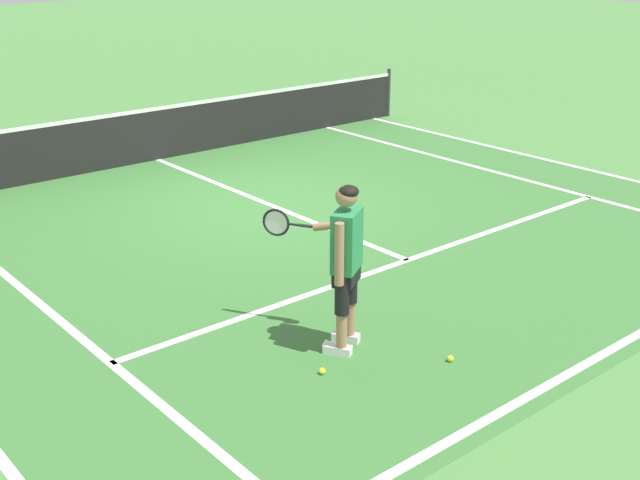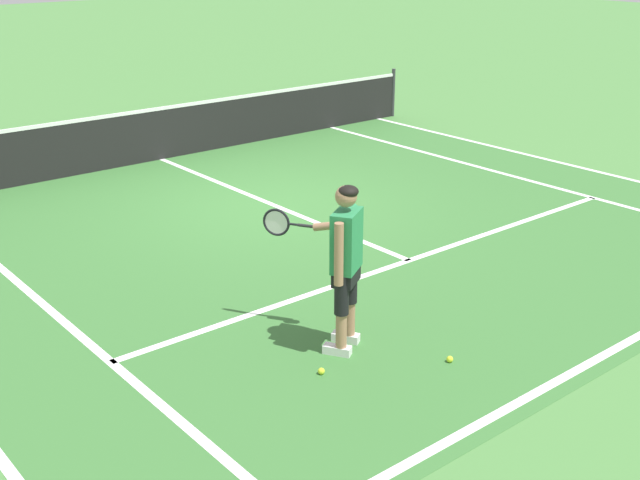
% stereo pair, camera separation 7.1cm
% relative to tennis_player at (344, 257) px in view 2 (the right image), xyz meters
% --- Properties ---
extents(ground_plane, '(80.00, 80.00, 0.00)m').
position_rel_tennis_player_xyz_m(ground_plane, '(2.17, 4.17, -0.99)').
color(ground_plane, '#477F3D').
extents(court_inner_surface, '(10.98, 9.78, 0.00)m').
position_rel_tennis_player_xyz_m(court_inner_surface, '(2.17, 2.92, -0.99)').
color(court_inner_surface, '#387033').
rests_on(court_inner_surface, ground).
extents(line_baseline, '(10.98, 0.10, 0.01)m').
position_rel_tennis_player_xyz_m(line_baseline, '(2.17, -1.77, -0.99)').
color(line_baseline, white).
rests_on(line_baseline, ground).
extents(line_service, '(8.23, 0.10, 0.01)m').
position_rel_tennis_player_xyz_m(line_service, '(2.17, 1.21, -0.99)').
color(line_service, white).
rests_on(line_service, ground).
extents(line_centre_service, '(0.10, 6.40, 0.01)m').
position_rel_tennis_player_xyz_m(line_centre_service, '(2.17, 4.41, -0.99)').
color(line_centre_service, white).
rests_on(line_centre_service, ground).
extents(line_singles_left, '(0.10, 9.38, 0.01)m').
position_rel_tennis_player_xyz_m(line_singles_left, '(-1.95, 2.92, -0.99)').
color(line_singles_left, white).
rests_on(line_singles_left, ground).
extents(line_singles_right, '(0.10, 9.38, 0.01)m').
position_rel_tennis_player_xyz_m(line_singles_right, '(6.28, 2.92, -0.99)').
color(line_singles_right, white).
rests_on(line_singles_right, ground).
extents(line_doubles_right, '(0.10, 9.38, 0.01)m').
position_rel_tennis_player_xyz_m(line_doubles_right, '(7.66, 2.92, -0.99)').
color(line_doubles_right, white).
rests_on(line_doubles_right, ground).
extents(tennis_net, '(11.96, 0.08, 1.07)m').
position_rel_tennis_player_xyz_m(tennis_net, '(2.17, 7.61, -0.49)').
color(tennis_net, '#333338').
rests_on(tennis_net, ground).
extents(tennis_player, '(0.55, 1.22, 1.71)m').
position_rel_tennis_player_xyz_m(tennis_player, '(0.00, 0.00, 0.00)').
color(tennis_player, white).
rests_on(tennis_player, ground).
extents(tennis_ball_near_feet, '(0.07, 0.07, 0.07)m').
position_rel_tennis_player_xyz_m(tennis_ball_near_feet, '(-0.51, -0.27, -0.96)').
color(tennis_ball_near_feet, '#CCE02D').
rests_on(tennis_ball_near_feet, ground).
extents(tennis_ball_by_baseline, '(0.07, 0.07, 0.07)m').
position_rel_tennis_player_xyz_m(tennis_ball_by_baseline, '(0.61, -0.89, -0.96)').
color(tennis_ball_by_baseline, '#CCE02D').
rests_on(tennis_ball_by_baseline, ground).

